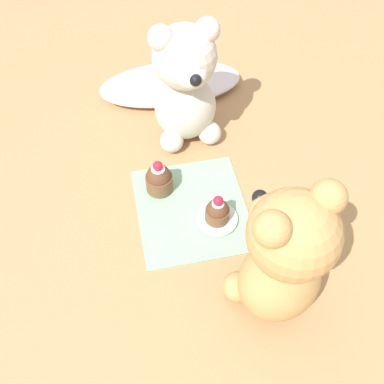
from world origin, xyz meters
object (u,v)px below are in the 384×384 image
(teddy_bear_tan, at_px, (284,257))
(cupcake_near_tan_bear, at_px, (217,211))
(saucer_plate, at_px, (217,219))
(teddy_bear_cream, at_px, (186,85))
(cupcake_near_cream_bear, at_px, (159,179))

(teddy_bear_tan, relative_size, cupcake_near_tan_bear, 4.40)
(saucer_plate, relative_size, cupcake_near_tan_bear, 1.24)
(teddy_bear_cream, distance_m, cupcake_near_cream_bear, 0.20)
(teddy_bear_tan, bearing_deg, cupcake_near_cream_bear, -82.02)
(teddy_bear_cream, height_order, cupcake_near_cream_bear, teddy_bear_cream)
(teddy_bear_cream, relative_size, teddy_bear_tan, 0.97)
(teddy_bear_cream, relative_size, cupcake_near_cream_bear, 3.57)
(teddy_bear_cream, bearing_deg, saucer_plate, -92.29)
(cupcake_near_cream_bear, bearing_deg, teddy_bear_tan, -61.48)
(teddy_bear_tan, bearing_deg, cupcake_near_tan_bear, -93.53)
(cupcake_near_cream_bear, distance_m, cupcake_near_tan_bear, 0.14)
(teddy_bear_cream, bearing_deg, cupcake_near_tan_bear, -92.29)
(cupcake_near_cream_bear, xyz_separation_m, saucer_plate, (0.10, -0.10, -0.03))
(teddy_bear_tan, distance_m, cupcake_near_tan_bear, 0.21)
(cupcake_near_cream_bear, bearing_deg, saucer_plate, -46.14)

